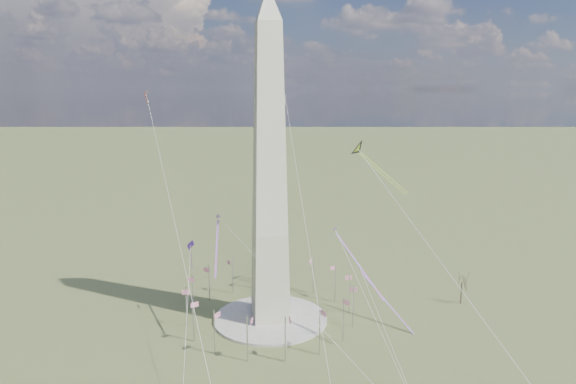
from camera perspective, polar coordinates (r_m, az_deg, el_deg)
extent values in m
plane|color=#445128|center=(168.23, -1.96, -13.99)|extent=(2000.00, 2000.00, 0.00)
cylinder|color=beige|center=(168.06, -1.96, -13.87)|extent=(36.00, 36.00, 0.80)
pyramid|color=beige|center=(153.93, -2.21, 20.24)|extent=(9.90, 9.90, 10.00)
cylinder|color=silver|center=(171.08, 6.83, -11.24)|extent=(0.36, 0.36, 13.00)
cube|color=#D41C4D|center=(170.28, 6.74, -9.43)|extent=(2.40, 0.08, 1.50)
cylinder|color=silver|center=(179.36, 5.25, -10.11)|extent=(0.36, 0.36, 13.00)
cube|color=#D41C4D|center=(178.45, 5.02, -8.41)|extent=(2.25, 0.99, 1.50)
cylinder|color=silver|center=(185.61, 2.84, -9.32)|extent=(0.36, 0.36, 13.00)
cube|color=#D41C4D|center=(184.45, 2.51, -7.71)|extent=(1.75, 1.75, 1.50)
cylinder|color=silver|center=(189.10, -0.08, -8.91)|extent=(0.36, 0.36, 13.00)
cube|color=#D41C4D|center=(187.59, -0.48, -7.36)|extent=(0.99, 2.25, 1.50)
cylinder|color=silver|center=(189.48, -3.19, -8.89)|extent=(0.36, 0.36, 13.00)
cube|color=#D41C4D|center=(187.56, -3.60, -7.39)|extent=(0.08, 2.40, 1.50)
cylinder|color=silver|center=(186.69, -6.18, -9.25)|extent=(0.36, 0.36, 13.00)
cube|color=#D41C4D|center=(184.35, -6.57, -7.78)|extent=(0.99, 2.25, 1.50)
cylinder|color=silver|center=(181.04, -8.73, -9.99)|extent=(0.36, 0.36, 13.00)
cube|color=#D41C4D|center=(178.30, -9.07, -8.52)|extent=(1.75, 1.75, 1.50)
cylinder|color=silver|center=(173.15, -10.52, -11.07)|extent=(0.36, 0.36, 13.00)
cube|color=#D41C4D|center=(170.10, -10.75, -9.58)|extent=(2.25, 0.99, 1.50)
cylinder|color=silver|center=(164.01, -11.21, -12.41)|extent=(0.36, 0.36, 13.00)
cube|color=#D41C4D|center=(160.76, -11.28, -10.86)|extent=(2.40, 0.08, 1.50)
cylinder|color=silver|center=(154.91, -10.47, -13.85)|extent=(0.36, 0.36, 13.00)
cube|color=#D41C4D|center=(151.64, -10.35, -12.23)|extent=(2.25, 0.99, 1.50)
cylinder|color=silver|center=(147.37, -8.17, -15.15)|extent=(0.36, 0.36, 13.00)
cube|color=#D41C4D|center=(144.29, -7.84, -13.41)|extent=(1.75, 1.75, 1.50)
cylinder|color=silver|center=(142.85, -4.55, -15.97)|extent=(0.36, 0.36, 13.00)
cube|color=#D41C4D|center=(140.17, -4.06, -14.10)|extent=(0.99, 2.25, 1.50)
cylinder|color=silver|center=(142.36, -0.31, -16.03)|extent=(0.36, 0.36, 13.00)
cube|color=#D41C4D|center=(140.22, 0.22, -14.06)|extent=(0.08, 2.40, 1.50)
cylinder|color=silver|center=(145.99, 3.53, -15.32)|extent=(0.36, 0.36, 13.00)
cube|color=#D41C4D|center=(144.41, 3.98, -13.30)|extent=(0.99, 2.25, 1.50)
cylinder|color=silver|center=(152.95, 6.15, -14.07)|extent=(0.36, 0.36, 13.00)
cube|color=#D41C4D|center=(151.81, 6.43, -12.08)|extent=(1.75, 1.75, 1.50)
cylinder|color=silver|center=(161.82, 7.23, -12.61)|extent=(0.36, 0.36, 13.00)
cube|color=#D41C4D|center=(160.95, 7.32, -10.70)|extent=(2.25, 0.99, 1.50)
cylinder|color=#47372B|center=(187.71, 18.69, -10.57)|extent=(0.39, 0.39, 7.62)
cube|color=orange|center=(170.88, 10.63, 2.15)|extent=(12.17, 12.67, 12.01)
cube|color=orange|center=(168.92, 10.32, 2.05)|extent=(12.17, 12.67, 12.01)
cube|color=#381769|center=(163.32, -10.76, -5.80)|extent=(2.32, 2.52, 2.55)
cube|color=red|center=(164.60, -10.71, -7.20)|extent=(0.57, 3.26, 8.82)
cube|color=red|center=(149.47, 7.88, -8.05)|extent=(8.37, 20.63, 13.69)
cube|color=red|center=(153.11, -7.93, -6.12)|extent=(2.67, 18.98, 11.92)
cube|color=red|center=(166.80, 10.95, -11.95)|extent=(11.28, 19.66, 13.87)
cube|color=red|center=(191.31, -15.50, 10.52)|extent=(1.48, 2.21, 1.72)
cube|color=red|center=(191.33, -15.47, 9.96)|extent=(1.06, 1.35, 3.95)
cube|color=white|center=(203.56, -0.31, 10.56)|extent=(1.06, 1.71, 1.43)
cube|color=white|center=(203.58, -0.31, 10.13)|extent=(0.72, 1.23, 3.27)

